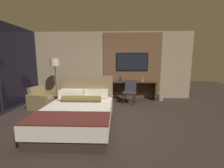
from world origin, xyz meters
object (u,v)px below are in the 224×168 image
at_px(desk_chair, 130,90).
at_px(vase_tall, 142,78).
at_px(waste_bin, 160,97).
at_px(armchair_by_window, 44,101).
at_px(floor_lamp, 55,66).
at_px(bed, 78,114).
at_px(book, 126,81).
at_px(tv, 132,62).
at_px(vase_short, 121,79).
at_px(desk, 132,87).

relative_size(desk_chair, vase_tall, 3.33).
bearing_deg(waste_bin, armchair_by_window, -165.48).
height_order(floor_lamp, waste_bin, floor_lamp).
bearing_deg(bed, desk_chair, 55.14).
relative_size(armchair_by_window, waste_bin, 3.45).
bearing_deg(waste_bin, book, 177.15).
relative_size(tv, book, 5.44).
xyz_separation_m(floor_lamp, vase_tall, (3.41, 0.46, -0.52)).
relative_size(bed, tv, 1.61).
relative_size(desk_chair, floor_lamp, 0.52).
relative_size(vase_short, book, 0.79).
relative_size(desk, armchair_by_window, 1.99).
bearing_deg(vase_tall, desk_chair, -135.37).
relative_size(bed, vase_tall, 8.12).
relative_size(desk, desk_chair, 2.20).
xyz_separation_m(desk, book, (-0.28, -0.07, 0.26)).
distance_m(vase_tall, vase_short, 0.88).
height_order(desk, armchair_by_window, desk).
xyz_separation_m(bed, tv, (1.59, 2.84, 1.25)).
distance_m(armchair_by_window, floor_lamp, 1.40).
xyz_separation_m(desk, tv, (-0.00, 0.19, 1.04)).
bearing_deg(desk_chair, bed, -108.70).
relative_size(armchair_by_window, floor_lamp, 0.57).
distance_m(book, waste_bin, 1.56).
bearing_deg(vase_tall, floor_lamp, -172.32).
xyz_separation_m(desk_chair, vase_tall, (0.53, 0.52, 0.38)).
relative_size(bed, book, 8.77).
height_order(tv, floor_lamp, tv).
relative_size(vase_tall, vase_short, 1.37).
distance_m(desk_chair, vase_short, 0.73).
xyz_separation_m(bed, floor_lamp, (-1.42, 2.16, 1.10)).
height_order(armchair_by_window, vase_short, vase_short).
distance_m(armchair_by_window, vase_short, 3.01).
distance_m(armchair_by_window, vase_tall, 3.81).
bearing_deg(book, vase_short, 164.10).
xyz_separation_m(armchair_by_window, waste_bin, (4.29, 1.11, -0.11)).
bearing_deg(armchair_by_window, tv, -52.02).
xyz_separation_m(tv, armchair_by_window, (-3.15, -1.44, -1.31)).
height_order(vase_tall, waste_bin, vase_tall).
distance_m(floor_lamp, vase_tall, 3.48).
distance_m(desk_chair, book, 0.57).
xyz_separation_m(desk_chair, book, (-0.15, 0.49, 0.26)).
bearing_deg(armchair_by_window, vase_tall, -57.63).
bearing_deg(desk_chair, vase_short, 138.57).
xyz_separation_m(vase_tall, book, (-0.68, -0.04, -0.12)).
bearing_deg(floor_lamp, book, 8.82).
xyz_separation_m(desk_chair, armchair_by_window, (-3.02, -0.69, -0.27)).
xyz_separation_m(desk, vase_short, (-0.48, -0.01, 0.34)).
bearing_deg(desk_chair, floor_lamp, -165.14).
height_order(desk, tv, tv).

